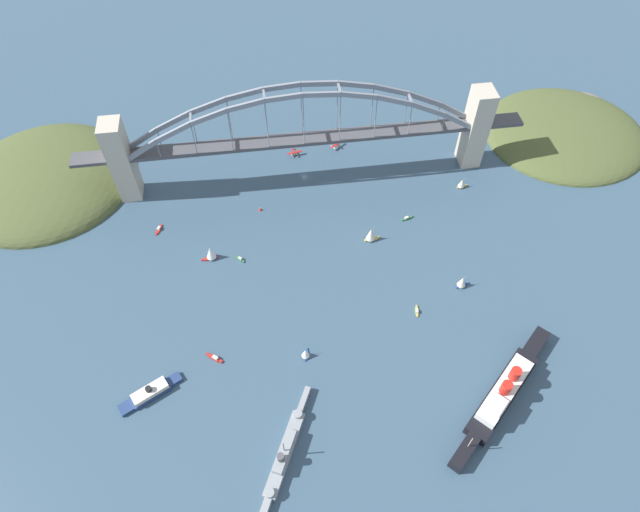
{
  "coord_description": "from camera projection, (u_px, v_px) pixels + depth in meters",
  "views": [
    {
      "loc": [
        29.11,
        285.17,
        273.28
      ],
      "look_at": [
        0.0,
        79.22,
        8.0
      ],
      "focal_mm": 30.95,
      "sensor_mm": 36.0,
      "label": 1
    }
  ],
  "objects": [
    {
      "name": "small_boat_3",
      "position": [
        417.0,
        311.0,
        321.14
      ],
      "size": [
        2.55,
        8.1,
        2.03
      ],
      "color": "gold",
      "rests_on": "ground"
    },
    {
      "name": "small_boat_6",
      "position": [
        371.0,
        234.0,
        351.41
      ],
      "size": [
        10.46,
        6.47,
        11.66
      ],
      "color": "gold",
      "rests_on": "ground"
    },
    {
      "name": "small_boat_9",
      "position": [
        215.0,
        358.0,
        302.35
      ],
      "size": [
        9.28,
        7.55,
        2.33
      ],
      "color": "#B2231E",
      "rests_on": "ground"
    },
    {
      "name": "channel_marker_buoy",
      "position": [
        260.0,
        209.0,
        370.63
      ],
      "size": [
        2.2,
        2.2,
        2.75
      ],
      "color": "red",
      "rests_on": "ground"
    },
    {
      "name": "seaplane_taxiing_near_bridge",
      "position": [
        295.0,
        153.0,
        404.22
      ],
      "size": [
        11.06,
        7.18,
        4.62
      ],
      "color": "#B7B7B2",
      "rests_on": "ground"
    },
    {
      "name": "small_boat_8",
      "position": [
        211.0,
        253.0,
        342.04
      ],
      "size": [
        10.89,
        6.99,
        11.61
      ],
      "color": "#B2231E",
      "rests_on": "ground"
    },
    {
      "name": "ground_plane",
      "position": [
        304.0,
        176.0,
        391.79
      ],
      "size": [
        1400.0,
        1400.0,
        0.0
      ],
      "primitive_type": "plane",
      "color": "#385166"
    },
    {
      "name": "small_boat_1",
      "position": [
        462.0,
        282.0,
        329.41
      ],
      "size": [
        9.11,
        6.23,
        9.86
      ],
      "color": "#234C8C",
      "rests_on": "ground"
    },
    {
      "name": "small_boat_2",
      "position": [
        240.0,
        259.0,
        344.89
      ],
      "size": [
        6.31,
        6.52,
        2.25
      ],
      "color": "#2D6B3D",
      "rests_on": "ground"
    },
    {
      "name": "headland_east_shore",
      "position": [
        49.0,
        180.0,
        389.64
      ],
      "size": [
        123.29,
        123.37,
        30.82
      ],
      "color": "#4C562D",
      "rests_on": "ground"
    },
    {
      "name": "naval_cruiser",
      "position": [
        284.0,
        454.0,
        267.67
      ],
      "size": [
        34.36,
        66.5,
        17.4
      ],
      "color": "gray",
      "rests_on": "ground"
    },
    {
      "name": "headland_west_shore",
      "position": [
        565.0,
        133.0,
        421.08
      ],
      "size": [
        122.11,
        114.29,
        22.53
      ],
      "color": "#4C562D",
      "rests_on": "ground"
    },
    {
      "name": "small_boat_0",
      "position": [
        407.0,
        218.0,
        366.15
      ],
      "size": [
        8.73,
        3.71,
        1.97
      ],
      "color": "#2D6B3D",
      "rests_on": "ground"
    },
    {
      "name": "small_boat_4",
      "position": [
        159.0,
        229.0,
        360.1
      ],
      "size": [
        4.43,
        8.92,
        2.08
      ],
      "color": "#B2231E",
      "rests_on": "ground"
    },
    {
      "name": "seaplane_second_in_formation",
      "position": [
        336.0,
        145.0,
        409.54
      ],
      "size": [
        9.37,
        9.1,
        4.86
      ],
      "color": "#B7B7B2",
      "rests_on": "ground"
    },
    {
      "name": "harbor_arch_bridge",
      "position": [
        303.0,
        140.0,
        365.94
      ],
      "size": [
        300.26,
        17.1,
        73.88
      ],
      "color": "#BCB29E",
      "rests_on": "ground"
    },
    {
      "name": "small_boat_7",
      "position": [
        462.0,
        183.0,
        382.03
      ],
      "size": [
        8.02,
        5.25,
        8.12
      ],
      "color": "gold",
      "rests_on": "ground"
    },
    {
      "name": "harbor_ferry_steamer",
      "position": [
        150.0,
        393.0,
        288.37
      ],
      "size": [
        33.43,
        21.48,
        7.32
      ],
      "color": "navy",
      "rests_on": "ground"
    },
    {
      "name": "small_boat_5",
      "position": [
        306.0,
        353.0,
        300.89
      ],
      "size": [
        5.48,
        8.08,
        7.91
      ],
      "color": "#234C8C",
      "rests_on": "ground"
    },
    {
      "name": "ocean_liner",
      "position": [
        503.0,
        392.0,
        284.84
      ],
      "size": [
        75.8,
        70.43,
        19.3
      ],
      "color": "black",
      "rests_on": "ground"
    }
  ]
}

